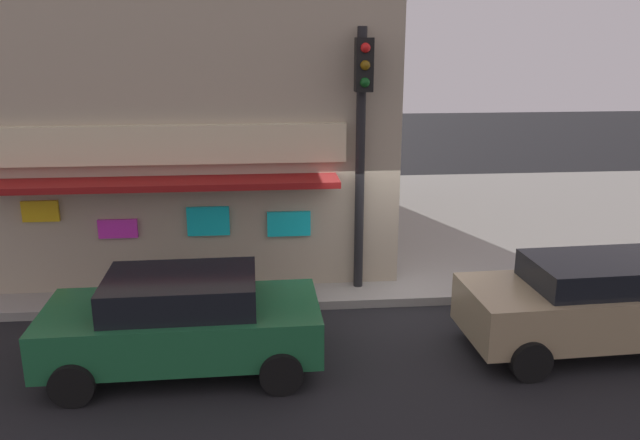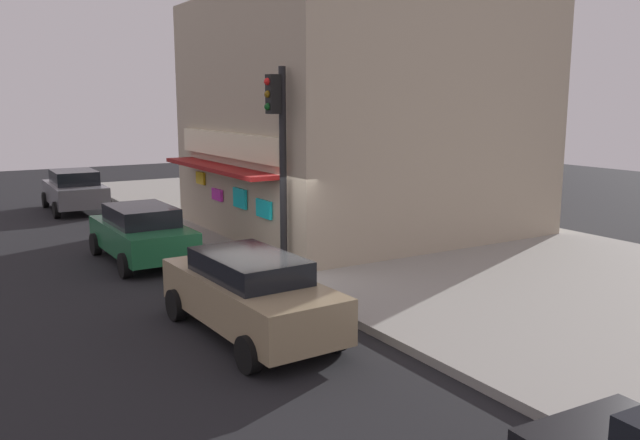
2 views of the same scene
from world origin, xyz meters
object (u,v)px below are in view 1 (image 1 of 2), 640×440
Objects in this scene: pedestrian at (74,237)px; traffic_light at (362,127)px; parked_car_tan at (601,302)px; parked_car_green at (183,321)px; trash_can at (254,263)px.

traffic_light is at bearing -9.81° from pedestrian.
traffic_light reaches higher than parked_car_tan.
traffic_light is 1.19× the size of parked_car_green.
traffic_light is 3.01× the size of pedestrian.
parked_car_green is 6.80m from parked_car_tan.
parked_car_green is at bearing -179.52° from parked_car_tan.
pedestrian reaches higher than parked_car_tan.
parked_car_green reaches higher than trash_can.
trash_can is 3.71m from pedestrian.
parked_car_green is (-3.15, -2.63, -2.60)m from traffic_light.
pedestrian is 0.37× the size of parked_car_tan.
pedestrian is 10.06m from parked_car_tan.
pedestrian is (-5.75, 1.00, -2.32)m from traffic_light.
parked_car_tan is at bearing -20.80° from pedestrian.
parked_car_tan is (9.40, -3.57, -0.26)m from pedestrian.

